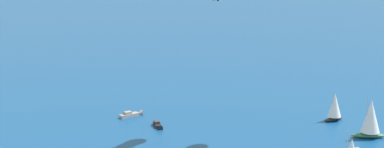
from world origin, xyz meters
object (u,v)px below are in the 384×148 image
(motorboat_far_stbd, at_px, (158,125))
(sailboat_mid_cluster, at_px, (335,107))
(sailboat_trailing, at_px, (371,118))
(motorboat_ahead, at_px, (132,114))

(motorboat_far_stbd, relative_size, sailboat_mid_cluster, 0.70)
(sailboat_trailing, relative_size, motorboat_ahead, 1.58)
(motorboat_ahead, height_order, sailboat_mid_cluster, sailboat_mid_cluster)
(motorboat_far_stbd, bearing_deg, sailboat_trailing, -172.24)
(motorboat_ahead, distance_m, sailboat_mid_cluster, 58.69)
(motorboat_far_stbd, bearing_deg, motorboat_ahead, -36.02)
(sailboat_trailing, xyz_separation_m, motorboat_ahead, (67.09, -0.52, -4.63))
(sailboat_trailing, xyz_separation_m, sailboat_mid_cluster, (9.97, -13.56, -1.12))
(motorboat_far_stbd, height_order, sailboat_mid_cluster, sailboat_mid_cluster)
(sailboat_trailing, height_order, motorboat_ahead, sailboat_trailing)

